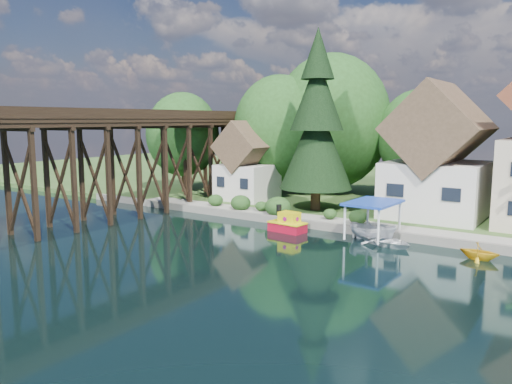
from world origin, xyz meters
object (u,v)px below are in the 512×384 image
house_left (438,160)px  boat_yellow (479,250)px  boat_white_a (387,240)px  conifer (317,124)px  trestle_bridge (142,154)px  tugboat (288,224)px  shed (247,166)px  boat_canopy (373,224)px

house_left → boat_yellow: house_left is taller
boat_yellow → boat_white_a: bearing=92.4°
conifer → boat_white_a: conifer is taller
trestle_bridge → tugboat: (14.75, 0.78, -4.74)m
trestle_bridge → house_left: 25.42m
trestle_bridge → boat_white_a: (22.44, 1.01, -4.97)m
shed → boat_white_a: bearing=-25.5°
house_left → conifer: (-9.57, -2.98, 2.92)m
trestle_bridge → house_left: bearing=25.2°
house_left → shed: house_left is taller
house_left → boat_white_a: bearing=-93.2°
boat_canopy → boat_yellow: boat_canopy is taller
trestle_bridge → conifer: size_ratio=2.81×
conifer → boat_canopy: (7.66, -6.09, -6.86)m
house_left → trestle_bridge: bearing=-154.8°
trestle_bridge → conifer: conifer is taller
boat_canopy → boat_yellow: size_ratio=1.96×
boat_canopy → boat_yellow: bearing=-7.6°
shed → boat_canopy: bearing=-25.2°
tugboat → boat_canopy: size_ratio=0.66×
trestle_bridge → shed: trestle_bridge is taller
trestle_bridge → boat_white_a: size_ratio=12.23×
conifer → shed: bearing=170.0°
trestle_bridge → boat_canopy: bearing=4.7°
boat_canopy → boat_yellow: (7.17, -0.96, -0.60)m
house_left → shed: bearing=-175.2°
trestle_bridge → boat_canopy: size_ratio=9.90×
house_left → tugboat: size_ratio=3.74×
conifer → tugboat: 10.35m
trestle_bridge → house_left: size_ratio=4.01×
boat_canopy → conifer: bearing=141.5°
shed → conifer: bearing=-10.0°
trestle_bridge → boat_canopy: 21.56m
conifer → tugboat: bearing=-79.3°
boat_white_a → house_left: bearing=15.4°
shed → boat_yellow: (23.25, -8.54, -3.23)m
boat_white_a → trestle_bridge: bearing=111.3°
trestle_bridge → shed: (5.00, 9.33, -1.52)m
trestle_bridge → boat_white_a: bearing=2.6°
house_left → boat_yellow: bearing=-62.4°
house_left → shed: 18.11m
house_left → boat_yellow: size_ratio=4.83×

